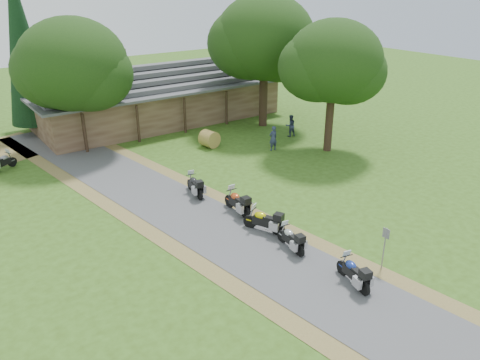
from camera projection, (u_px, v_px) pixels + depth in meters
ground at (290, 270)px, 19.83m from camera, size 120.00×120.00×0.00m
driveway at (228, 235)px, 22.55m from camera, size 51.95×51.95×0.00m
lodge at (158, 92)px, 39.96m from camera, size 21.40×9.40×4.90m
motorcycle_row_a at (353, 271)px, 18.69m from camera, size 0.98×1.93×1.26m
motorcycle_row_b at (291, 237)px, 21.17m from camera, size 0.77×1.81×1.20m
motorcycle_row_c at (264, 220)px, 22.60m from camera, size 1.40×2.05×1.34m
motorcycle_row_d at (237, 201)px, 24.43m from camera, size 0.74×2.04×1.38m
motorcycle_row_e at (195, 184)px, 26.51m from camera, size 0.92×1.96×1.29m
motorcycle_carport_b at (2, 161)px, 29.93m from camera, size 1.89×1.40×1.25m
person_a at (273, 136)px, 33.31m from camera, size 0.62×0.46×2.10m
person_b at (290, 124)px, 36.31m from camera, size 0.64×0.52×2.01m
hay_bale at (209, 139)px, 34.13m from camera, size 1.38×1.30×1.23m
sign_post at (384, 249)px, 19.59m from camera, size 0.35×0.06×1.95m
oak_lodge_left at (75, 82)px, 31.96m from camera, size 7.37×7.37×9.80m
oak_lodge_right at (264, 55)px, 37.14m from camera, size 7.84×7.84×11.52m
oak_driveway at (332, 79)px, 31.68m from camera, size 6.51×6.51×10.20m
cedar_near at (23, 51)px, 34.89m from camera, size 3.46×3.46×12.83m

